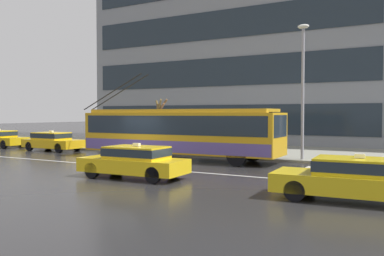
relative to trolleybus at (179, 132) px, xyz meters
name	(u,v)px	position (x,y,z in m)	size (l,w,h in m)	color
ground_plane	(125,163)	(-1.62, -2.74, -1.55)	(160.00, 160.00, 0.00)	#262527
sidewalk_slab	(208,148)	(-1.62, 6.60, -1.48)	(80.00, 10.00, 0.14)	gray
crosswalk_stripe_edge_near	(301,172)	(7.18, -1.57, -1.54)	(0.44, 4.40, 0.01)	beige
crosswalk_stripe_inner_a	(322,173)	(8.08, -1.57, -1.54)	(0.44, 4.40, 0.01)	beige
crosswalk_stripe_center	(345,175)	(8.98, -1.57, -1.54)	(0.44, 4.40, 0.01)	beige
crosswalk_stripe_inner_b	(368,176)	(9.88, -1.57, -1.54)	(0.44, 4.40, 0.01)	beige
lane_centre_line	(110,165)	(-1.62, -3.94, -1.54)	(72.00, 0.14, 0.01)	silver
trolleybus	(179,132)	(0.00, 0.00, 0.00)	(12.42, 2.73, 4.88)	gold
taxi_queued_behind_bus	(52,141)	(-10.36, 0.31, -0.85)	(4.33, 1.83, 1.39)	yellow
taxi_oncoming_far	(355,177)	(10.11, -6.85, -0.84)	(4.65, 2.04, 1.39)	yellow
taxi_oncoming_near	(134,160)	(1.84, -6.52, -0.85)	(4.40, 1.90, 1.39)	yellow
bus_shelter	(173,122)	(-2.36, 3.06, 0.47)	(3.50, 1.81, 2.47)	gray
pedestrian_at_shelter	(187,127)	(-1.63, 3.66, 0.12)	(0.92, 0.92, 1.97)	navy
pedestrian_approaching_curb	(143,128)	(-4.34, 2.55, 0.07)	(1.20, 1.20, 1.89)	#192729
street_lamp	(303,80)	(6.25, 2.18, 2.75)	(0.60, 0.32, 7.09)	#91919B
street_tree_bare	(159,122)	(-3.81, 3.66, 0.46)	(1.50, 1.44, 3.39)	brown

